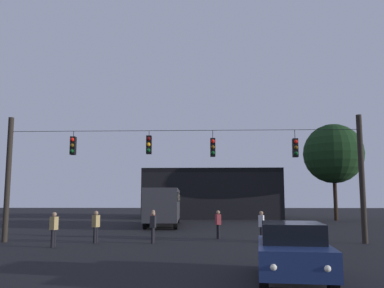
# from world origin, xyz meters

# --- Properties ---
(ground_plane) EXTENTS (168.00, 168.00, 0.00)m
(ground_plane) POSITION_xyz_m (0.00, 24.50, 0.00)
(ground_plane) COLOR black
(ground_plane) RESTS_ON ground
(overhead_signal_span) EXTENTS (18.42, 0.44, 6.46)m
(overhead_signal_span) POSITION_xyz_m (-0.00, 15.02, 3.72)
(overhead_signal_span) COLOR black
(overhead_signal_span) RESTS_ON ground
(city_bus) EXTENTS (3.06, 11.11, 3.00)m
(city_bus) POSITION_xyz_m (-2.39, 28.81, 1.87)
(city_bus) COLOR #2D2D33
(city_bus) RESTS_ON ground
(car_near_right) EXTENTS (2.29, 4.48, 1.52)m
(car_near_right) POSITION_xyz_m (3.60, 5.18, 0.80)
(car_near_right) COLOR navy
(car_near_right) RESTS_ON ground
(pedestrian_crossing_left) EXTENTS (0.33, 0.41, 1.57)m
(pedestrian_crossing_left) POSITION_xyz_m (4.03, 15.40, 0.88)
(pedestrian_crossing_left) COLOR black
(pedestrian_crossing_left) RESTS_ON ground
(pedestrian_crossing_center) EXTENTS (0.28, 0.38, 1.56)m
(pedestrian_crossing_center) POSITION_xyz_m (-1.42, 14.67, 0.87)
(pedestrian_crossing_center) COLOR black
(pedestrian_crossing_center) RESTS_ON ground
(pedestrian_crossing_right) EXTENTS (0.29, 0.39, 1.58)m
(pedestrian_crossing_right) POSITION_xyz_m (-1.74, 17.21, 0.89)
(pedestrian_crossing_right) COLOR black
(pedestrian_crossing_right) RESTS_ON ground
(pedestrian_near_bus) EXTENTS (0.31, 0.40, 1.59)m
(pedestrian_near_bus) POSITION_xyz_m (-5.70, 12.72, 0.89)
(pedestrian_near_bus) COLOR black
(pedestrian_near_bus) RESTS_ON ground
(pedestrian_trailing) EXTENTS (0.34, 0.42, 1.59)m
(pedestrian_trailing) POSITION_xyz_m (-4.29, 14.68, 0.89)
(pedestrian_trailing) COLOR black
(pedestrian_trailing) RESTS_ON ground
(pedestrian_far_side) EXTENTS (0.33, 0.41, 1.55)m
(pedestrian_far_side) POSITION_xyz_m (1.88, 17.32, 0.87)
(pedestrian_far_side) COLOR black
(pedestrian_far_side) RESTS_ON ground
(corner_building) EXTENTS (15.61, 13.23, 5.65)m
(corner_building) POSITION_xyz_m (1.75, 46.41, 2.82)
(corner_building) COLOR black
(corner_building) RESTS_ON ground
(tree_left_silhouette) EXTENTS (6.31, 6.31, 10.18)m
(tree_left_silhouette) POSITION_xyz_m (14.65, 38.65, 7.01)
(tree_left_silhouette) COLOR black
(tree_left_silhouette) RESTS_ON ground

